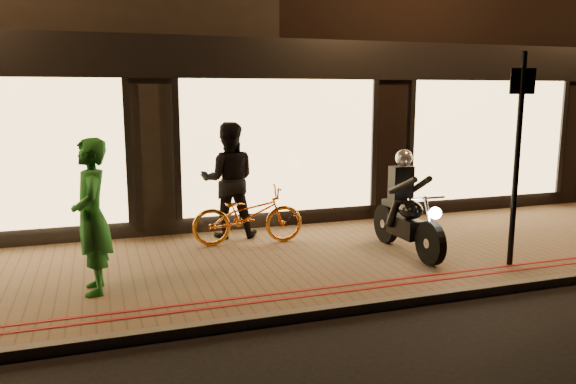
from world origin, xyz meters
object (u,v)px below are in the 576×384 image
object	(u,v)px
bicycle_gold	(248,215)
motorcycle	(406,213)
sign_post	(518,149)
person_green	(92,217)

from	to	relation	value
bicycle_gold	motorcycle	bearing A→B (deg)	-114.55
motorcycle	sign_post	xyz separation A→B (m)	(1.11, -1.05, 1.06)
motorcycle	sign_post	bearing A→B (deg)	-43.74
motorcycle	bicycle_gold	distance (m)	2.53
motorcycle	sign_post	distance (m)	1.86
motorcycle	bicycle_gold	xyz separation A→B (m)	(-2.18, 1.27, -0.14)
person_green	sign_post	bearing A→B (deg)	80.70
bicycle_gold	person_green	size ratio (longest dim) A/B	0.94
motorcycle	person_green	world-z (taller)	person_green
sign_post	motorcycle	bearing A→B (deg)	136.58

